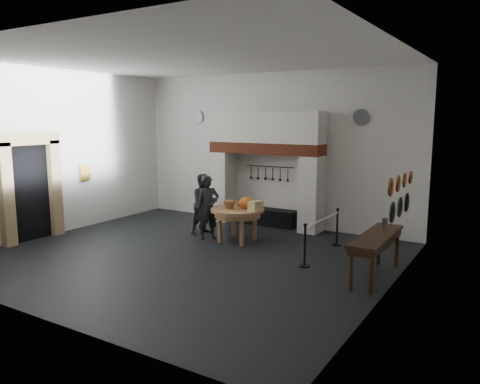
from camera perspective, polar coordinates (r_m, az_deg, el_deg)
The scene contains 39 objects.
floor at distance 11.09m, azimuth -6.06°, elevation -7.74°, with size 9.00×8.00×0.02m, color black.
ceiling at distance 10.69m, azimuth -6.48°, elevation 16.01°, with size 9.00×8.00×0.02m, color silver.
wall_back at distance 14.02m, azimuth 3.83°, elevation 5.19°, with size 9.00×0.02×4.50m, color silver.
wall_front at distance 7.91m, azimuth -24.30°, elevation 1.35°, with size 9.00×0.02×4.50m, color silver.
wall_left at distance 13.87m, azimuth -21.17°, elevation 4.55°, with size 0.02×8.00×4.50m, color silver.
wall_right at distance 8.67m, azimuth 17.98°, elevation 2.33°, with size 0.02×8.00×4.50m, color silver.
chimney_pier_left at distance 14.60m, azimuth -1.99°, elevation 0.72°, with size 0.55×0.70×2.15m, color silver.
chimney_pier_right at distance 13.22m, azimuth 8.73°, elevation -0.27°, with size 0.55×0.70×2.15m, color silver.
hearth_brick_band at distance 13.71m, azimuth 3.15°, elevation 5.36°, with size 3.50×0.72×0.32m, color #9E442B.
chimney_hood at distance 13.68m, azimuth 3.17°, elevation 7.91°, with size 3.50×0.70×0.90m, color silver.
iron_range at distance 14.06m, azimuth 3.21°, elevation -3.03°, with size 1.90×0.45×0.50m, color black.
utensil_rail at distance 14.00m, azimuth 3.66°, elevation 3.13°, with size 0.02×0.02×1.60m, color black.
door_recess at distance 13.38m, azimuth -24.24°, elevation -0.10°, with size 0.04×1.10×2.50m, color black.
door_jamb_near at distance 12.92m, azimuth -26.59°, elevation -0.34°, with size 0.22×0.30×2.60m, color tan.
door_jamb_far at distance 13.70m, azimuth -21.63°, elevation 0.47°, with size 0.22×0.30×2.60m, color tan.
door_lintel at distance 13.17m, azimuth -24.42°, elevation 5.89°, with size 0.22×1.70×0.30m, color tan.
wall_plaque at distance 14.39m, azimuth -18.38°, elevation 2.25°, with size 0.05×0.34×0.44m, color gold.
work_table at distance 12.08m, azimuth -0.31°, elevation -2.18°, with size 1.39×1.39×0.07m, color tan.
pumpkin at distance 12.02m, azimuth 0.75°, elevation -1.31°, with size 0.36×0.36×0.31m, color orange.
cheese_block_big at distance 11.75m, azimuth 1.63°, elevation -1.73°, with size 0.22×0.22×0.24m, color #F7E093.
cheese_block_small at distance 12.02m, azimuth 2.26°, elevation -1.59°, with size 0.18×0.18×0.20m, color #E3D288.
wicker_basket at distance 12.00m, azimuth -1.30°, elevation -1.55°, with size 0.32×0.32×0.22m, color #A06C3A.
bread_loaf at distance 12.40m, azimuth 0.15°, elevation -1.41°, with size 0.31×0.18×0.13m, color #A96F3B.
visitor_near at distance 12.37m, azimuth -3.93°, elevation -1.88°, with size 0.62×0.41×1.70m, color #222227.
visitor_far at distance 12.92m, azimuth -4.35°, elevation -1.48°, with size 0.81×0.63×1.67m, color black.
side_table at distance 9.72m, azimuth 16.32°, elevation -5.17°, with size 0.55×2.20×0.06m, color #372114.
pewter_jug at distance 10.25m, azimuth 17.25°, elevation -3.67°, with size 0.12×0.12×0.22m, color #434347.
copper_pan_a at distance 8.91m, azimuth 17.94°, elevation 0.56°, with size 0.34×0.34×0.03m, color #C6662D.
copper_pan_b at distance 9.45m, azimuth 18.74°, elevation 0.98°, with size 0.32×0.32×0.03m, color #C6662D.
copper_pan_c at distance 9.98m, azimuth 19.45°, elevation 1.36°, with size 0.30×0.30×0.03m, color #C6662D.
copper_pan_d at distance 10.51m, azimuth 20.09°, elevation 1.69°, with size 0.28×0.28×0.03m, color #C6662D.
pewter_plate_left at distance 9.19m, azimuth 18.08°, elevation -2.36°, with size 0.40×0.40×0.03m, color #4C4C51.
pewter_plate_mid at distance 9.77m, azimuth 18.92°, elevation -1.75°, with size 0.40×0.40×0.03m, color #4C4C51.
pewter_plate_right at distance 10.34m, azimuth 19.66°, elevation -1.20°, with size 0.40×0.40×0.03m, color #4C4C51.
pewter_plate_back_left at distance 15.40m, azimuth -5.24°, elevation 9.06°, with size 0.44×0.44×0.03m, color #4C4C51.
pewter_plate_back_right at distance 12.92m, azimuth 14.58°, elevation 8.80°, with size 0.44×0.44×0.03m, color #4C4C51.
barrier_post_near at distance 10.25m, azimuth 7.91°, elevation -6.58°, with size 0.05×0.05×0.90m, color black.
barrier_post_far at distance 12.05m, azimuth 11.75°, elevation -4.30°, with size 0.05×0.05×0.90m, color black.
barrier_rope at distance 11.05m, azimuth 10.04°, elevation -3.34°, with size 0.04×0.04×2.00m, color white.
Camera 1 is at (6.51, -8.38, 3.21)m, focal length 35.00 mm.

